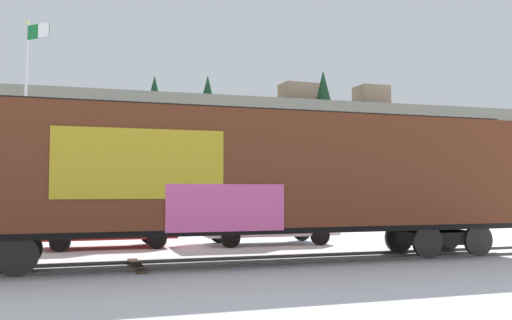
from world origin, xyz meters
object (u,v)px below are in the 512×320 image
(parked_car_red, at_px, (107,222))
(parked_car_white, at_px, (266,218))
(flagpole, at_px, (29,101))
(freight_car, at_px, (238,173))

(parked_car_red, relative_size, parked_car_white, 0.93)
(flagpole, distance_m, parked_car_red, 10.33)
(parked_car_red, bearing_deg, flagpole, 111.62)
(freight_car, bearing_deg, parked_car_white, 64.05)
(freight_car, relative_size, flagpole, 1.77)
(freight_car, distance_m, parked_car_red, 6.09)
(freight_car, relative_size, parked_car_red, 3.95)
(freight_car, xyz_separation_m, flagpole, (-6.46, 13.28, 3.67))
(parked_car_red, height_order, parked_car_white, parked_car_white)
(freight_car, relative_size, parked_car_white, 3.69)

